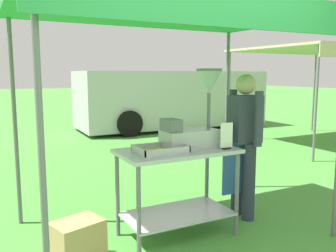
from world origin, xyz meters
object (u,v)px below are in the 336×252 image
donut_fryer (195,119)px  menu_sign (226,138)px  van_silver (172,99)px  donut_tray (160,151)px  stall_canopy (173,18)px  donut_cart (177,174)px  vendor (244,138)px  supply_crate (78,243)px  neighbour_tent (319,51)px

donut_fryer → menu_sign: size_ratio=3.01×
menu_sign → van_silver: (3.04, 6.80, -0.12)m
donut_tray → donut_fryer: bearing=11.2°
stall_canopy → donut_fryer: size_ratio=3.76×
donut_cart → donut_tray: bearing=-163.5°
van_silver → vendor: bearing=-111.6°
menu_sign → supply_crate: bearing=176.5°
donut_cart → menu_sign: size_ratio=4.45×
donut_cart → supply_crate: size_ratio=2.45×
van_silver → menu_sign: bearing=-114.0°
donut_cart → vendor: (0.89, 0.09, 0.27)m
stall_canopy → menu_sign: stall_canopy is taller
supply_crate → van_silver: (4.49, 6.72, 0.68)m
donut_fryer → vendor: size_ratio=0.49×
donut_cart → vendor: vendor is taller
vendor → van_silver: (2.58, 6.51, -0.02)m
donut_cart → van_silver: 7.45m
neighbour_tent → donut_tray: bearing=-152.2°
stall_canopy → van_silver: 7.47m
supply_crate → donut_tray: bearing=3.8°
donut_tray → neighbour_tent: bearing=27.8°
donut_tray → supply_crate: 1.07m
menu_sign → van_silver: van_silver is taller
stall_canopy → neighbour_tent: bearing=27.4°
menu_sign → van_silver: 7.45m
vendor → stall_canopy: bearing=179.2°
stall_canopy → vendor: stall_canopy is taller
donut_cart → donut_tray: 0.36m
vendor → neighbour_tent: bearing=32.0°
stall_canopy → menu_sign: size_ratio=11.30×
stall_canopy → menu_sign: (0.43, -0.31, -1.14)m
menu_sign → neighbour_tent: bearing=32.1°
supply_crate → stall_canopy: bearing=12.0°
stall_canopy → menu_sign: bearing=-35.4°
stall_canopy → supply_crate: (-1.03, -0.22, -1.94)m
menu_sign → supply_crate: menu_sign is taller
donut_tray → menu_sign: (0.65, -0.14, 0.09)m
donut_cart → supply_crate: bearing=-173.4°
stall_canopy → supply_crate: bearing=-168.0°
menu_sign → van_silver: size_ratio=0.05×
vendor → neighbour_tent: neighbour_tent is taller
donut_tray → van_silver: 7.61m
stall_canopy → donut_fryer: 0.99m
donut_cart → menu_sign: bearing=-25.7°
stall_canopy → supply_crate: stall_canopy is taller
donut_cart → donut_fryer: size_ratio=1.48×
neighbour_tent → supply_crate: bearing=-155.0°
donut_tray → van_silver: (3.69, 6.66, -0.02)m
donut_fryer → neighbour_tent: neighbour_tent is taller
donut_tray → supply_crate: (-0.80, -0.05, -0.71)m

